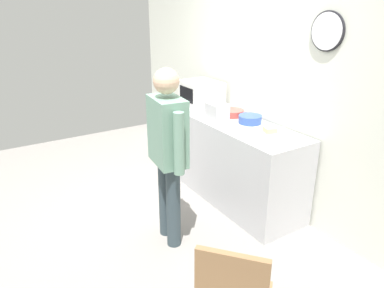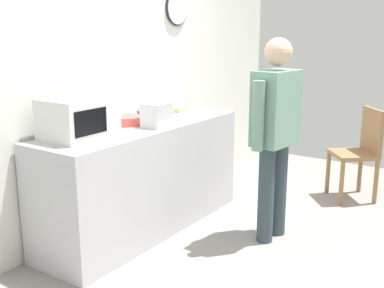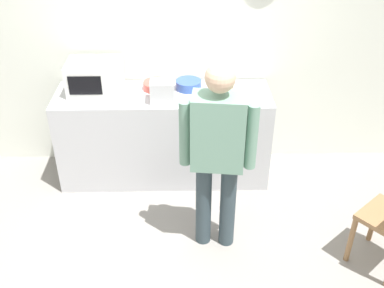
% 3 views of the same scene
% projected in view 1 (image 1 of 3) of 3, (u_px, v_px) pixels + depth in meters
% --- Properties ---
extents(ground_plane, '(6.00, 6.00, 0.00)m').
position_uv_depth(ground_plane, '(135.00, 227.00, 3.74)').
color(ground_plane, gray).
extents(back_wall, '(5.40, 0.13, 2.60)m').
position_uv_depth(back_wall, '(262.00, 83.00, 4.05)').
color(back_wall, silver).
rests_on(back_wall, ground_plane).
extents(kitchen_counter, '(2.06, 0.62, 0.93)m').
position_uv_depth(kitchen_counter, '(226.00, 157.00, 4.25)').
color(kitchen_counter, '#B7B7BC').
rests_on(kitchen_counter, ground_plane).
extents(microwave, '(0.50, 0.39, 0.30)m').
position_uv_depth(microwave, '(202.00, 93.00, 4.57)').
color(microwave, silver).
rests_on(microwave, kitchen_counter).
extents(sandwich_plate, '(0.27, 0.27, 0.07)m').
position_uv_depth(sandwich_plate, '(270.00, 132.00, 3.62)').
color(sandwich_plate, white).
rests_on(sandwich_plate, kitchen_counter).
extents(salad_bowl, '(0.25, 0.25, 0.08)m').
position_uv_depth(salad_bowl, '(250.00, 119.00, 3.93)').
color(salad_bowl, '#33519E').
rests_on(salad_bowl, kitchen_counter).
extents(cereal_bowl, '(0.26, 0.26, 0.07)m').
position_uv_depth(cereal_bowl, '(232.00, 113.00, 4.18)').
color(cereal_bowl, '#C64C42').
rests_on(cereal_bowl, kitchen_counter).
extents(toaster, '(0.22, 0.18, 0.20)m').
position_uv_depth(toaster, '(217.00, 112.00, 3.97)').
color(toaster, silver).
rests_on(toaster, kitchen_counter).
extents(fork_utensil, '(0.17, 0.04, 0.01)m').
position_uv_depth(fork_utensil, '(188.00, 111.00, 4.36)').
color(fork_utensil, silver).
rests_on(fork_utensil, kitchen_counter).
extents(spoon_utensil, '(0.13, 0.13, 0.01)m').
position_uv_depth(spoon_utensil, '(276.00, 127.00, 3.82)').
color(spoon_utensil, silver).
rests_on(spoon_utensil, kitchen_counter).
extents(person_standing, '(0.59, 0.29, 1.65)m').
position_uv_depth(person_standing, '(168.00, 146.00, 3.22)').
color(person_standing, '#303E45').
rests_on(person_standing, ground_plane).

